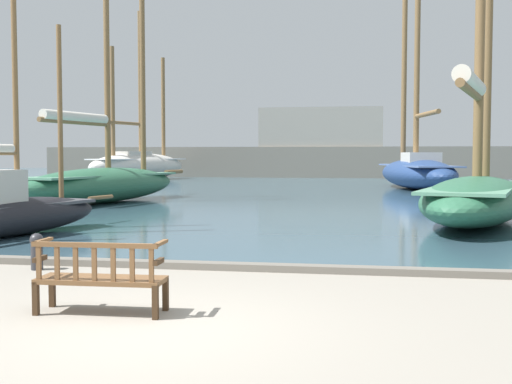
{
  "coord_description": "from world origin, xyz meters",
  "views": [
    {
      "loc": [
        2.47,
        -6.94,
        1.98
      ],
      "look_at": [
        -0.39,
        10.0,
        1.0
      ],
      "focal_mm": 45.0,
      "sensor_mm": 36.0,
      "label": 1
    }
  ],
  "objects_px": {
    "sailboat_nearest_starboard": "(105,180)",
    "mooring_bollard": "(37,249)",
    "sailboat_distant_harbor": "(12,209)",
    "sailboat_outer_starboard": "(476,190)",
    "sailboat_mid_port": "(139,163)",
    "park_bench": "(100,276)",
    "sailboat_mid_starboard": "(417,168)"
  },
  "relations": [
    {
      "from": "sailboat_mid_port",
      "to": "sailboat_distant_harbor",
      "type": "distance_m",
      "value": 34.68
    },
    {
      "from": "park_bench",
      "to": "sailboat_mid_starboard",
      "type": "relative_size",
      "value": 0.1
    },
    {
      "from": "park_bench",
      "to": "sailboat_nearest_starboard",
      "type": "distance_m",
      "value": 18.42
    },
    {
      "from": "sailboat_nearest_starboard",
      "to": "mooring_bollard",
      "type": "bearing_deg",
      "value": -71.62
    },
    {
      "from": "sailboat_nearest_starboard",
      "to": "sailboat_mid_starboard",
      "type": "height_order",
      "value": "sailboat_mid_starboard"
    },
    {
      "from": "sailboat_nearest_starboard",
      "to": "sailboat_distant_harbor",
      "type": "distance_m",
      "value": 10.8
    },
    {
      "from": "sailboat_nearest_starboard",
      "to": "mooring_bollard",
      "type": "distance_m",
      "value": 15.03
    },
    {
      "from": "sailboat_mid_port",
      "to": "sailboat_outer_starboard",
      "type": "bearing_deg",
      "value": -54.65
    },
    {
      "from": "sailboat_nearest_starboard",
      "to": "sailboat_mid_port",
      "type": "distance_m",
      "value": 23.91
    },
    {
      "from": "park_bench",
      "to": "sailboat_outer_starboard",
      "type": "height_order",
      "value": "sailboat_outer_starboard"
    },
    {
      "from": "park_bench",
      "to": "sailboat_nearest_starboard",
      "type": "height_order",
      "value": "sailboat_nearest_starboard"
    },
    {
      "from": "park_bench",
      "to": "sailboat_mid_port",
      "type": "xyz_separation_m",
      "value": [
        -13.97,
        39.89,
        0.89
      ]
    },
    {
      "from": "park_bench",
      "to": "sailboat_distant_harbor",
      "type": "distance_m",
      "value": 8.1
    },
    {
      "from": "park_bench",
      "to": "mooring_bollard",
      "type": "relative_size",
      "value": 2.54
    },
    {
      "from": "sailboat_nearest_starboard",
      "to": "sailboat_mid_port",
      "type": "height_order",
      "value": "sailboat_mid_port"
    },
    {
      "from": "sailboat_mid_port",
      "to": "mooring_bollard",
      "type": "bearing_deg",
      "value": -72.63
    },
    {
      "from": "sailboat_outer_starboard",
      "to": "sailboat_nearest_starboard",
      "type": "bearing_deg",
      "value": 156.83
    },
    {
      "from": "park_bench",
      "to": "sailboat_outer_starboard",
      "type": "bearing_deg",
      "value": 60.53
    },
    {
      "from": "sailboat_nearest_starboard",
      "to": "sailboat_mid_starboard",
      "type": "bearing_deg",
      "value": 44.27
    },
    {
      "from": "sailboat_distant_harbor",
      "to": "sailboat_outer_starboard",
      "type": "bearing_deg",
      "value": 23.15
    },
    {
      "from": "mooring_bollard",
      "to": "park_bench",
      "type": "bearing_deg",
      "value": -49.49
    },
    {
      "from": "sailboat_mid_starboard",
      "to": "mooring_bollard",
      "type": "relative_size",
      "value": 24.96
    },
    {
      "from": "sailboat_nearest_starboard",
      "to": "sailboat_distant_harbor",
      "type": "relative_size",
      "value": 1.72
    },
    {
      "from": "sailboat_nearest_starboard",
      "to": "mooring_bollard",
      "type": "height_order",
      "value": "sailboat_nearest_starboard"
    },
    {
      "from": "park_bench",
      "to": "sailboat_nearest_starboard",
      "type": "bearing_deg",
      "value": 112.61
    },
    {
      "from": "sailboat_mid_port",
      "to": "sailboat_distant_harbor",
      "type": "height_order",
      "value": "sailboat_mid_port"
    },
    {
      "from": "sailboat_nearest_starboard",
      "to": "sailboat_distant_harbor",
      "type": "bearing_deg",
      "value": -78.66
    },
    {
      "from": "mooring_bollard",
      "to": "sailboat_distant_harbor",
      "type": "bearing_deg",
      "value": 125.48
    },
    {
      "from": "sailboat_outer_starboard",
      "to": "sailboat_mid_starboard",
      "type": "distance_m",
      "value": 18.7
    },
    {
      "from": "park_bench",
      "to": "sailboat_outer_starboard",
      "type": "xyz_separation_m",
      "value": [
        6.35,
        11.25,
        0.55
      ]
    },
    {
      "from": "sailboat_outer_starboard",
      "to": "mooring_bollard",
      "type": "xyz_separation_m",
      "value": [
        -8.7,
        -8.5,
        -0.67
      ]
    },
    {
      "from": "sailboat_nearest_starboard",
      "to": "sailboat_distant_harbor",
      "type": "xyz_separation_m",
      "value": [
        2.12,
        -10.59,
        -0.27
      ]
    }
  ]
}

